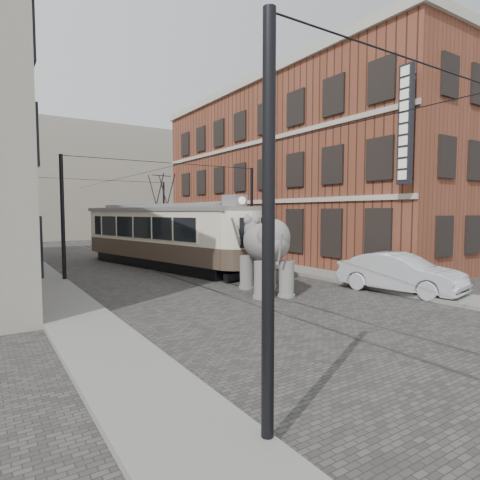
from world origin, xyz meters
TOP-DOWN VIEW (x-y plane):
  - ground at (0.00, 0.00)m, footprint 120.00×120.00m
  - tram_rails at (0.00, 0.00)m, footprint 1.54×80.00m
  - sidewalk_right at (6.00, 0.00)m, footprint 2.00×60.00m
  - sidewalk_left at (-6.50, 0.00)m, footprint 2.00×60.00m
  - brick_building at (11.00, 9.00)m, footprint 8.00×26.00m
  - distant_block at (0.00, 40.00)m, footprint 28.00×10.00m
  - catenary at (-0.20, 5.00)m, footprint 11.00×30.20m
  - tram at (0.28, 8.31)m, footprint 5.74×14.21m
  - elephant at (0.88, -1.25)m, footprint 4.31×5.83m
  - parked_car at (5.51, -4.24)m, footprint 2.64×5.18m

SIDE VIEW (x-z plane):
  - ground at x=0.00m, z-range 0.00..0.00m
  - tram_rails at x=0.00m, z-range 0.00..0.02m
  - sidewalk_right at x=6.00m, z-range 0.00..0.15m
  - sidewalk_left at x=-6.50m, z-range 0.00..0.15m
  - parked_car at x=5.51m, z-range 0.00..1.63m
  - elephant at x=0.88m, z-range 0.00..3.19m
  - tram at x=0.28m, z-range 0.00..5.52m
  - catenary at x=-0.20m, z-range 0.00..6.00m
  - brick_building at x=11.00m, z-range 0.00..12.00m
  - distant_block at x=0.00m, z-range 0.00..14.00m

